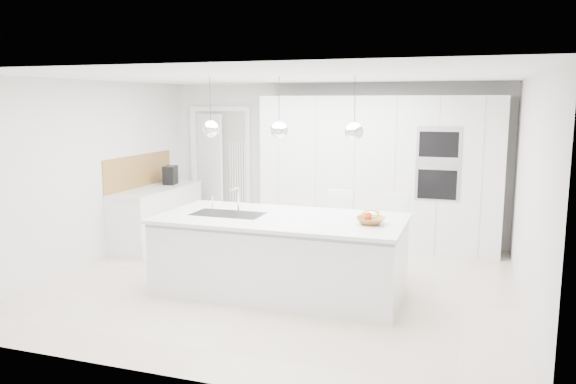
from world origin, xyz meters
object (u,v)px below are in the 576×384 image
(fruit_bowl, at_px, (371,221))
(bar_stool_right, at_px, (394,237))
(bar_stool_left, at_px, (337,233))
(island_base, at_px, (280,257))
(espresso_machine, at_px, (170,175))

(fruit_bowl, xyz_separation_m, bar_stool_right, (0.12, 0.98, -0.41))
(fruit_bowl, bearing_deg, bar_stool_right, 82.90)
(fruit_bowl, bearing_deg, bar_stool_left, 122.23)
(island_base, bearing_deg, fruit_bowl, -0.41)
(fruit_bowl, height_order, bar_stool_left, bar_stool_left)
(island_base, bearing_deg, espresso_machine, 143.11)
(bar_stool_left, bearing_deg, island_base, -118.68)
(fruit_bowl, xyz_separation_m, bar_stool_left, (-0.60, 0.95, -0.40))
(espresso_machine, height_order, bar_stool_right, espresso_machine)
(fruit_bowl, bearing_deg, espresso_machine, 151.98)
(island_base, bearing_deg, bar_stool_right, 39.65)
(bar_stool_left, distance_m, bar_stool_right, 0.72)
(espresso_machine, bearing_deg, bar_stool_right, -27.05)
(island_base, relative_size, bar_stool_right, 2.63)
(fruit_bowl, height_order, bar_stool_right, bar_stool_right)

